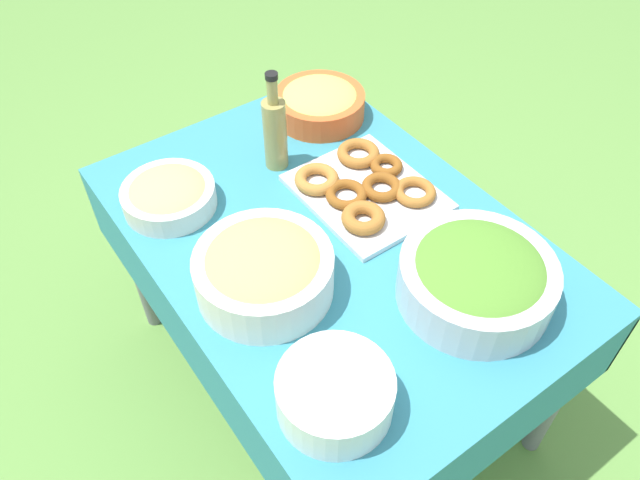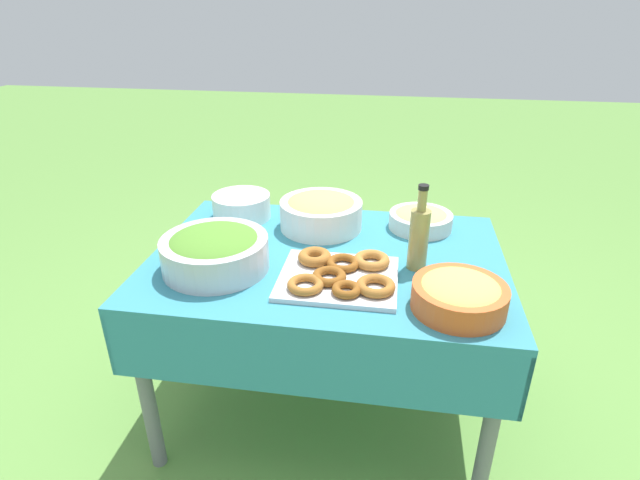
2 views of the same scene
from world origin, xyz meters
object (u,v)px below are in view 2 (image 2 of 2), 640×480
Objects in this scene: bread_bowl at (321,211)px; salad_bowl at (215,250)px; fruit_bowl at (459,294)px; pasta_bowl at (421,219)px; plate_stack at (242,206)px; donut_platter at (340,275)px; olive_oil_bottle at (419,236)px.

salad_bowl is at bearing 51.93° from bread_bowl.
fruit_bowl is (-0.76, 0.12, -0.02)m from salad_bowl.
pasta_bowl is 0.71m from plate_stack.
salad_bowl is 1.11× the size of bread_bowl.
salad_bowl and bread_bowl have the same top height.
pasta_bowl is at bearing -120.37° from donut_platter.
pasta_bowl is at bearing -80.08° from fruit_bowl.
donut_platter is at bearing 136.30° from plate_stack.
olive_oil_bottle reaches higher than plate_stack.
plate_stack is at bearing -24.23° from olive_oil_bottle.
plate_stack is 0.76m from olive_oil_bottle.
plate_stack is 0.33m from bread_bowl.
olive_oil_bottle is at bearing -152.83° from donut_platter.
plate_stack is 0.73× the size of bread_bowl.
fruit_bowl reaches higher than donut_platter.
donut_platter is at bearing 107.57° from bread_bowl.
salad_bowl is 0.79m from pasta_bowl.
plate_stack is (0.71, 0.01, 0.01)m from pasta_bowl.
salad_bowl is 0.90× the size of donut_platter.
olive_oil_bottle is at bearing 143.75° from bread_bowl.
plate_stack is at bearing -43.70° from donut_platter.
salad_bowl reaches higher than plate_stack.
donut_platter is 0.41m from bread_bowl.
fruit_bowl is at bearing 146.21° from plate_stack.
pasta_bowl is at bearing -179.52° from plate_stack.
salad_bowl is at bearing 32.34° from pasta_bowl.
bread_bowl is (-0.29, -0.37, 0.00)m from salad_bowl.
olive_oil_bottle is at bearing 155.77° from plate_stack.
bread_bowl is (0.36, -0.26, -0.05)m from olive_oil_bottle.
salad_bowl is 0.77m from fruit_bowl.
fruit_bowl is at bearing 133.97° from bread_bowl.
donut_platter is 0.28m from olive_oil_bottle.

